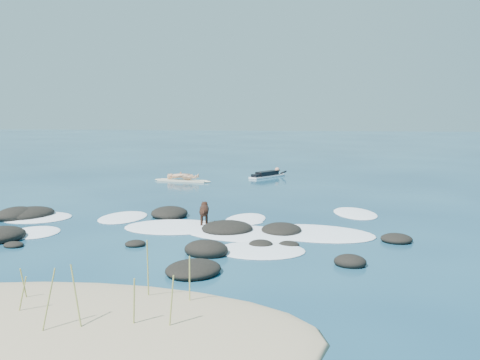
# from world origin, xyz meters

# --- Properties ---
(ground) EXTENTS (160.00, 160.00, 0.00)m
(ground) POSITION_xyz_m (0.00, 0.00, 0.00)
(ground) COLOR #0A2642
(ground) RESTS_ON ground
(sand_dune) EXTENTS (9.00, 4.40, 0.60)m
(sand_dune) POSITION_xyz_m (0.00, -8.20, 0.00)
(sand_dune) COLOR #9E8966
(sand_dune) RESTS_ON ground
(dune_grass) EXTENTS (4.08, 1.96, 1.15)m
(dune_grass) POSITION_xyz_m (0.33, -8.15, 0.59)
(dune_grass) COLOR #959749
(dune_grass) RESTS_ON ground
(reef_rocks) EXTENTS (14.48, 7.68, 0.50)m
(reef_rocks) POSITION_xyz_m (-1.83, -1.36, 0.10)
(reef_rocks) COLOR black
(reef_rocks) RESTS_ON ground
(breaking_foam) EXTENTS (13.05, 7.53, 0.12)m
(breaking_foam) POSITION_xyz_m (0.48, -0.46, 0.01)
(breaking_foam) COLOR white
(breaking_foam) RESTS_ON ground
(standing_surfer_rig) EXTENTS (3.01, 0.93, 1.71)m
(standing_surfer_rig) POSITION_xyz_m (-2.24, 9.92, 0.68)
(standing_surfer_rig) COLOR #F1E5C0
(standing_surfer_rig) RESTS_ON ground
(paddling_surfer_rig) EXTENTS (1.92, 2.36, 0.46)m
(paddling_surfer_rig) POSITION_xyz_m (1.85, 12.21, 0.16)
(paddling_surfer_rig) COLOR white
(paddling_surfer_rig) RESTS_ON ground
(dog) EXTENTS (0.41, 1.13, 0.72)m
(dog) POSITION_xyz_m (0.93, -0.13, 0.48)
(dog) COLOR black
(dog) RESTS_ON ground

